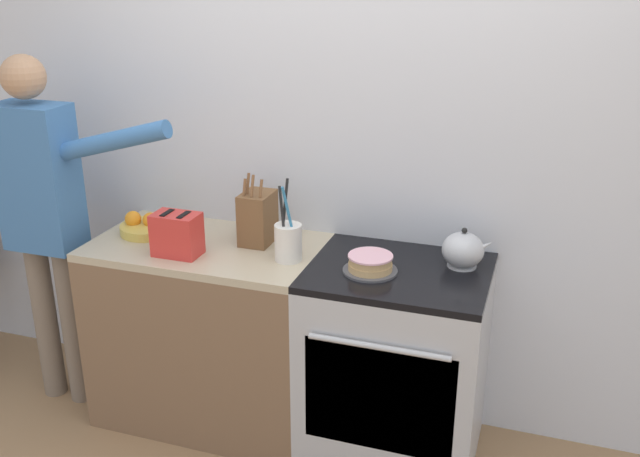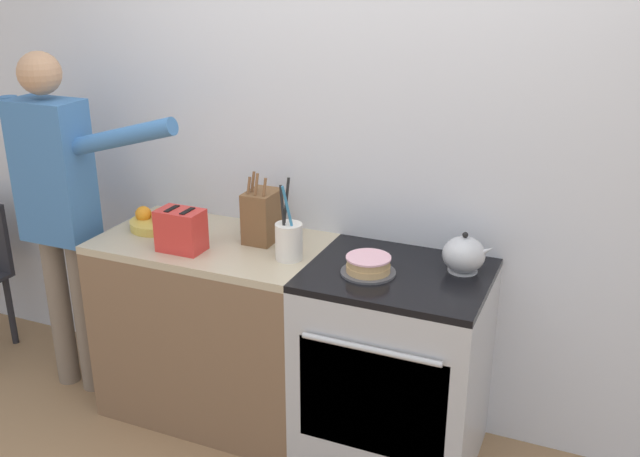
% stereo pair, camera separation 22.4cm
% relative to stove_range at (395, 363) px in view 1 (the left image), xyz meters
% --- Properties ---
extents(wall_back, '(8.00, 0.04, 2.60)m').
position_rel_stove_range_xyz_m(wall_back, '(-0.26, 0.33, 0.86)').
color(wall_back, silver).
rests_on(wall_back, ground_plane).
extents(counter_cabinet, '(1.02, 0.61, 0.89)m').
position_rel_stove_range_xyz_m(counter_cabinet, '(-0.88, 0.00, -0.00)').
color(counter_cabinet, brown).
rests_on(counter_cabinet, ground_plane).
extents(stove_range, '(0.74, 0.64, 0.89)m').
position_rel_stove_range_xyz_m(stove_range, '(0.00, 0.00, 0.00)').
color(stove_range, '#B7BABF').
rests_on(stove_range, ground_plane).
extents(layer_cake, '(0.22, 0.22, 0.07)m').
position_rel_stove_range_xyz_m(layer_cake, '(-0.11, -0.06, 0.48)').
color(layer_cake, '#4C4C51').
rests_on(layer_cake, stove_range).
extents(tea_kettle, '(0.21, 0.17, 0.17)m').
position_rel_stove_range_xyz_m(tea_kettle, '(0.24, 0.11, 0.52)').
color(tea_kettle, '#B7BABF').
rests_on(tea_kettle, stove_range).
extents(knife_block, '(0.13, 0.18, 0.33)m').
position_rel_stove_range_xyz_m(knife_block, '(-0.67, 0.09, 0.56)').
color(knife_block, brown).
rests_on(knife_block, counter_cabinet).
extents(utensil_crock, '(0.12, 0.12, 0.35)m').
position_rel_stove_range_xyz_m(utensil_crock, '(-0.47, -0.05, 0.53)').
color(utensil_crock, silver).
rests_on(utensil_crock, counter_cabinet).
extents(fruit_bowl, '(0.26, 0.26, 0.10)m').
position_rel_stove_range_xyz_m(fruit_bowl, '(-1.20, 0.04, 0.48)').
color(fruit_bowl, gold).
rests_on(fruit_bowl, counter_cabinet).
extents(toaster, '(0.21, 0.13, 0.19)m').
position_rel_stove_range_xyz_m(toaster, '(-0.94, -0.15, 0.54)').
color(toaster, red).
rests_on(toaster, counter_cabinet).
extents(person_baker, '(0.95, 0.20, 1.70)m').
position_rel_stove_range_xyz_m(person_baker, '(-1.64, -0.11, 0.58)').
color(person_baker, '#7A6B5B').
rests_on(person_baker, ground_plane).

